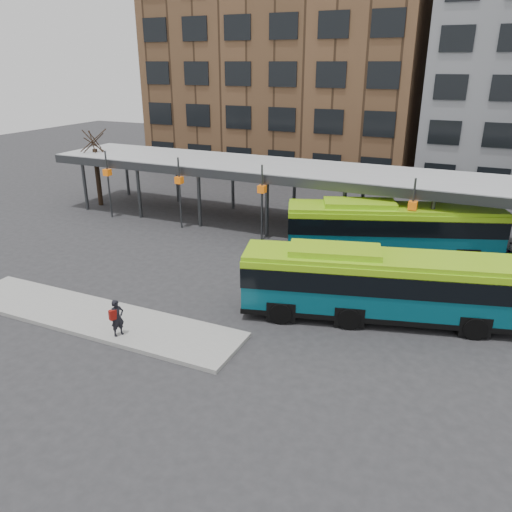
{
  "coord_description": "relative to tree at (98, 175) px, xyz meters",
  "views": [
    {
      "loc": [
        9.16,
        -17.8,
        10.6
      ],
      "look_at": [
        -0.22,
        2.73,
        1.8
      ],
      "focal_mm": 35.0,
      "sensor_mm": 36.0,
      "label": 1
    }
  ],
  "objects": [
    {
      "name": "tree",
      "position": [
        0.0,
        0.0,
        0.0
      ],
      "size": [
        1.64,
        1.64,
        5.6
      ],
      "color": "black",
      "rests_on": "ground"
    },
    {
      "name": "ground",
      "position": [
        18.0,
        -12.0,
        -2.43
      ],
      "size": [
        120.0,
        120.0,
        0.0
      ],
      "primitive_type": "plane",
      "color": "#28282B",
      "rests_on": "ground"
    },
    {
      "name": "pedestrian",
      "position": [
        14.65,
        -15.92,
        -1.46
      ],
      "size": [
        0.56,
        0.67,
        1.56
      ],
      "rotation": [
        0.0,
        0.0,
        1.18
      ],
      "color": "black",
      "rests_on": "boarding_island"
    },
    {
      "name": "boarding_island",
      "position": [
        12.5,
        -15.0,
        -2.34
      ],
      "size": [
        14.0,
        3.0,
        0.18
      ],
      "primitive_type": "cube",
      "color": "gray",
      "rests_on": "ground"
    },
    {
      "name": "canopy",
      "position": [
        17.94,
        0.87,
        1.47
      ],
      "size": [
        40.0,
        6.53,
        4.8
      ],
      "color": "#999B9E",
      "rests_on": "ground"
    },
    {
      "name": "bus_front",
      "position": [
        23.77,
        -9.76,
        -0.75
      ],
      "size": [
        11.94,
        5.44,
        3.22
      ],
      "rotation": [
        0.0,
        0.0,
        0.26
      ],
      "color": "#084A5A",
      "rests_on": "ground"
    },
    {
      "name": "building_brick",
      "position": [
        8.0,
        20.0,
        8.57
      ],
      "size": [
        26.0,
        14.0,
        22.0
      ],
      "primitive_type": "cube",
      "color": "brown",
      "rests_on": "ground"
    },
    {
      "name": "bus_rear",
      "position": [
        22.96,
        -1.87,
        -0.72
      ],
      "size": [
        12.11,
        6.52,
        3.3
      ],
      "rotation": [
        0.0,
        0.0,
        0.35
      ],
      "color": "#084A5A",
      "rests_on": "ground"
    }
  ]
}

